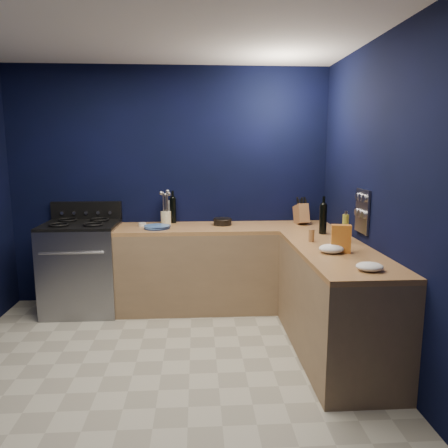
{
  "coord_description": "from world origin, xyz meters",
  "views": [
    {
      "loc": [
        0.29,
        -3.12,
        1.73
      ],
      "look_at": [
        0.55,
        1.0,
        1.0
      ],
      "focal_mm": 34.79,
      "sensor_mm": 36.0,
      "label": 1
    }
  ],
  "objects": [
    {
      "name": "knife_block",
      "position": [
        1.43,
        1.53,
        1.0
      ],
      "size": [
        0.15,
        0.26,
        0.26
      ],
      "primitive_type": "cube",
      "rotation": [
        -0.31,
        0.0,
        0.14
      ],
      "color": "brown",
      "rests_on": "top_back"
    },
    {
      "name": "towel_end",
      "position": [
        1.46,
        -0.32,
        0.93
      ],
      "size": [
        0.23,
        0.22,
        0.06
      ],
      "primitive_type": "ellipsoid",
      "rotation": [
        0.0,
        0.0,
        -0.32
      ],
      "color": "white",
      "rests_on": "top_right"
    },
    {
      "name": "crouton_bag",
      "position": [
        1.43,
        0.2,
        1.01
      ],
      "size": [
        0.16,
        0.1,
        0.22
      ],
      "primitive_type": "cube",
      "rotation": [
        0.0,
        0.0,
        -0.22
      ],
      "color": "red",
      "rests_on": "top_right"
    },
    {
      "name": "cab_back",
      "position": [
        0.6,
        1.44,
        0.43
      ],
      "size": [
        2.3,
        0.63,
        0.86
      ],
      "primitive_type": "cube",
      "color": "#86694A",
      "rests_on": "floor"
    },
    {
      "name": "backguard",
      "position": [
        -0.93,
        1.72,
        1.04
      ],
      "size": [
        0.76,
        0.06,
        0.2
      ],
      "primitive_type": "cube",
      "color": "black",
      "rests_on": "gas_range"
    },
    {
      "name": "ceiling",
      "position": [
        0.0,
        0.0,
        2.61
      ],
      "size": [
        3.5,
        3.5,
        0.02
      ],
      "primitive_type": "cube",
      "color": "silver",
      "rests_on": "ground"
    },
    {
      "name": "ramekin",
      "position": [
        -0.3,
        1.5,
        0.92
      ],
      "size": [
        0.11,
        0.11,
        0.03
      ],
      "primitive_type": "cylinder",
      "rotation": [
        0.0,
        0.0,
        -0.41
      ],
      "color": "white",
      "rests_on": "top_back"
    },
    {
      "name": "wall_right",
      "position": [
        1.76,
        0.0,
        1.3
      ],
      "size": [
        0.02,
        3.5,
        2.6
      ],
      "primitive_type": "cube",
      "color": "black",
      "rests_on": "ground"
    },
    {
      "name": "wall_back",
      "position": [
        0.0,
        1.76,
        1.3
      ],
      "size": [
        3.5,
        0.02,
        2.6
      ],
      "primitive_type": "cube",
      "color": "black",
      "rests_on": "ground"
    },
    {
      "name": "utensil_crock",
      "position": [
        -0.05,
        1.61,
        0.97
      ],
      "size": [
        0.13,
        0.13,
        0.14
      ],
      "primitive_type": "cylinder",
      "rotation": [
        0.0,
        0.0,
        -0.18
      ],
      "color": "#F6F6C9",
      "rests_on": "top_back"
    },
    {
      "name": "wall_outlet",
      "position": [
        0.0,
        1.74,
        1.08
      ],
      "size": [
        0.09,
        0.02,
        0.13
      ],
      "primitive_type": "cube",
      "color": "white",
      "rests_on": "wall_back"
    },
    {
      "name": "spice_jar_far",
      "position": [
        1.54,
        0.49,
        0.94
      ],
      "size": [
        0.05,
        0.05,
        0.09
      ],
      "primitive_type": "cylinder",
      "rotation": [
        0.0,
        0.0,
        0.25
      ],
      "color": "olive",
      "rests_on": "top_right"
    },
    {
      "name": "wine_bottle_right",
      "position": [
        1.51,
        0.96,
        1.04
      ],
      "size": [
        0.09,
        0.09,
        0.29
      ],
      "primitive_type": "cylinder",
      "rotation": [
        0.0,
        0.0,
        -0.29
      ],
      "color": "black",
      "rests_on": "top_right"
    },
    {
      "name": "top_right",
      "position": [
        1.44,
        0.29,
        0.88
      ],
      "size": [
        0.63,
        1.67,
        0.04
      ],
      "primitive_type": "cube",
      "color": "brown",
      "rests_on": "cab_right"
    },
    {
      "name": "oil_bottle",
      "position": [
        1.61,
        0.62,
        1.02
      ],
      "size": [
        0.07,
        0.07,
        0.24
      ],
      "primitive_type": "cylinder",
      "rotation": [
        0.0,
        0.0,
        -0.34
      ],
      "color": "olive",
      "rests_on": "top_right"
    },
    {
      "name": "oven_door",
      "position": [
        -0.93,
        1.1,
        0.45
      ],
      "size": [
        0.59,
        0.02,
        0.42
      ],
      "primitive_type": "cube",
      "color": "black",
      "rests_on": "gas_range"
    },
    {
      "name": "wine_bottle_back",
      "position": [
        0.02,
        1.68,
        1.04
      ],
      "size": [
        0.09,
        0.09,
        0.28
      ],
      "primitive_type": "cylinder",
      "rotation": [
        0.0,
        0.0,
        0.32
      ],
      "color": "black",
      "rests_on": "top_back"
    },
    {
      "name": "spice_jar_near",
      "position": [
        1.31,
        0.62,
        0.96
      ],
      "size": [
        0.06,
        0.06,
        0.11
      ],
      "primitive_type": "cylinder",
      "rotation": [
        0.0,
        0.0,
        0.17
      ],
      "color": "olive",
      "rests_on": "top_right"
    },
    {
      "name": "cooktop",
      "position": [
        -0.93,
        1.42,
        0.94
      ],
      "size": [
        0.76,
        0.66,
        0.03
      ],
      "primitive_type": "cube",
      "color": "black",
      "rests_on": "gas_range"
    },
    {
      "name": "cab_right",
      "position": [
        1.44,
        0.29,
        0.43
      ],
      "size": [
        0.63,
        1.67,
        0.86
      ],
      "primitive_type": "cube",
      "color": "#86694A",
      "rests_on": "floor"
    },
    {
      "name": "floor",
      "position": [
        0.0,
        0.0,
        -0.01
      ],
      "size": [
        3.5,
        3.5,
        0.02
      ],
      "primitive_type": "cube",
      "color": "#AAA795",
      "rests_on": "ground"
    },
    {
      "name": "wall_front",
      "position": [
        0.0,
        -1.76,
        1.3
      ],
      "size": [
        3.5,
        0.02,
        2.6
      ],
      "primitive_type": "cube",
      "color": "black",
      "rests_on": "ground"
    },
    {
      "name": "lemon_basket",
      "position": [
        0.57,
        1.51,
        0.94
      ],
      "size": [
        0.26,
        0.26,
        0.07
      ],
      "primitive_type": "cylinder",
      "rotation": [
        0.0,
        0.0,
        -0.43
      ],
      "color": "black",
      "rests_on": "top_back"
    },
    {
      "name": "towel_front",
      "position": [
        1.36,
        0.19,
        0.93
      ],
      "size": [
        0.22,
        0.2,
        0.07
      ],
      "primitive_type": "ellipsoid",
      "rotation": [
        0.0,
        0.0,
        -0.16
      ],
      "color": "white",
      "rests_on": "top_right"
    },
    {
      "name": "spice_panel",
      "position": [
        1.74,
        0.55,
        1.18
      ],
      "size": [
        0.02,
        0.28,
        0.38
      ],
      "primitive_type": "cube",
      "color": "gray",
      "rests_on": "wall_right"
    },
    {
      "name": "gas_range",
      "position": [
        -0.93,
        1.42,
        0.46
      ],
      "size": [
        0.76,
        0.66,
        0.92
      ],
      "primitive_type": "cube",
      "color": "gray",
      "rests_on": "floor"
    },
    {
      "name": "top_back",
      "position": [
        0.6,
        1.44,
        0.88
      ],
      "size": [
        2.3,
        0.63,
        0.04
      ],
      "primitive_type": "cube",
      "color": "brown",
      "rests_on": "cab_back"
    },
    {
      "name": "plate_stack",
      "position": [
        -0.13,
        1.33,
        0.92
      ],
      "size": [
        0.35,
        0.35,
        0.03
      ],
      "primitive_type": "cylinder",
      "rotation": [
        0.0,
        0.0,
        -0.38
      ],
      "color": "#2E5395",
      "rests_on": "top_back"
    }
  ]
}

